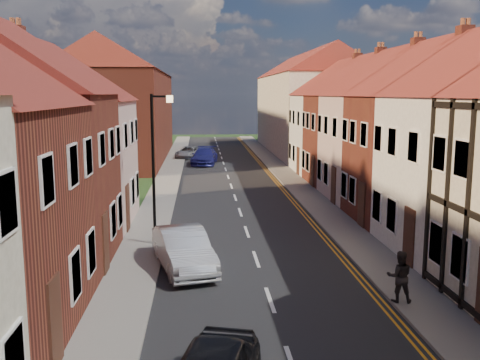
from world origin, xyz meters
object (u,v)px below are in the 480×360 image
car_far (205,156)px  pedestrian_right (400,276)px  lamppost (155,160)px  car_distant (188,152)px  car_mid (183,249)px

car_far → pedestrian_right: (5.38, -32.10, 0.16)m
lamppost → car_far: lamppost is taller
lamppost → car_distant: bearing=88.8°
pedestrian_right → car_far: bearing=-69.7°
car_distant → lamppost: bearing=-78.7°
lamppost → car_far: 25.70m
lamppost → car_mid: size_ratio=1.36×
lamppost → car_far: (2.13, 25.45, -2.82)m
car_far → pedestrian_right: 32.55m
car_far → car_distant: (-1.52, 4.55, -0.15)m
lamppost → car_mid: bearing=-68.8°
car_mid → pedestrian_right: pedestrian_right is taller
lamppost → pedestrian_right: size_ratio=3.93×
car_distant → pedestrian_right: size_ratio=2.68×
car_mid → car_far: bearing=74.0°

